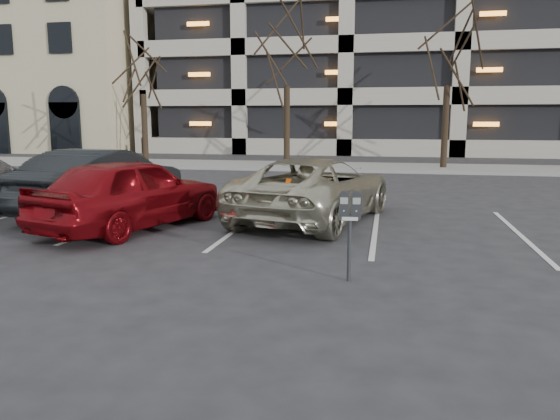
% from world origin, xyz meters
% --- Properties ---
extents(ground, '(140.00, 140.00, 0.00)m').
position_xyz_m(ground, '(0.00, 0.00, 0.00)').
color(ground, '#28282B').
rests_on(ground, ground).
extents(sidewalk, '(80.00, 4.00, 0.12)m').
position_xyz_m(sidewalk, '(0.00, 16.00, 0.06)').
color(sidewalk, gray).
rests_on(sidewalk, ground).
extents(stall_lines, '(16.90, 5.20, 0.00)m').
position_xyz_m(stall_lines, '(-1.40, 2.30, 0.01)').
color(stall_lines, silver).
rests_on(stall_lines, ground).
extents(parking_garage, '(52.00, 20.00, 19.00)m').
position_xyz_m(parking_garage, '(12.00, 33.84, 9.26)').
color(parking_garage, black).
rests_on(parking_garage, ground).
extents(office_building, '(26.00, 16.20, 15.00)m').
position_xyz_m(office_building, '(-28.00, 29.92, 7.49)').
color(office_building, tan).
rests_on(office_building, ground).
extents(tree_a, '(3.30, 3.30, 7.51)m').
position_xyz_m(tree_a, '(-10.00, 16.00, 5.42)').
color(tree_a, black).
rests_on(tree_a, ground).
extents(tree_b, '(3.60, 3.60, 8.17)m').
position_xyz_m(tree_b, '(-3.00, 16.00, 5.91)').
color(tree_b, black).
rests_on(tree_b, ground).
extents(tree_c, '(3.57, 3.57, 8.10)m').
position_xyz_m(tree_c, '(4.00, 16.00, 5.86)').
color(tree_c, black).
rests_on(tree_c, ground).
extents(parking_meter, '(0.33, 0.15, 1.25)m').
position_xyz_m(parking_meter, '(1.12, -1.42, 0.96)').
color(parking_meter, black).
rests_on(parking_meter, ground).
extents(suv_silver, '(3.48, 5.48, 1.42)m').
position_xyz_m(suv_silver, '(0.02, 3.06, 0.70)').
color(suv_silver, beige).
rests_on(suv_silver, ground).
extents(car_red, '(3.04, 4.74, 1.50)m').
position_xyz_m(car_red, '(-3.53, 1.41, 0.75)').
color(car_red, maroon).
rests_on(car_red, ground).
extents(car_dark, '(2.36, 4.88, 1.54)m').
position_xyz_m(car_dark, '(-5.04, 2.98, 0.77)').
color(car_dark, black).
rests_on(car_dark, ground).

